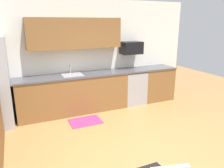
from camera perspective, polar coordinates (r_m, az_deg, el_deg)
ground_plane at (r=3.84m, az=6.46°, el=-18.34°), size 12.00×12.00×0.00m
wall_back at (r=5.68m, az=-6.91°, el=7.52°), size 5.80×0.10×2.70m
cabinet_run_back at (r=5.44m, az=-9.80°, el=-2.71°), size 2.64×0.60×0.90m
cabinet_run_back_right at (r=6.41m, az=11.16°, el=0.05°), size 0.91×0.60×0.90m
countertop_back at (r=5.43m, az=-5.65°, el=2.57°), size 4.80×0.64×0.04m
upper_cabinets_back at (r=5.33m, az=-9.53°, el=12.85°), size 2.20×0.34×0.70m
oven_range at (r=6.02m, az=5.27°, el=-0.69°), size 0.60×0.60×0.91m
microwave at (r=5.90m, az=5.05°, el=9.32°), size 0.54×0.36×0.32m
sink_basin at (r=5.32m, az=-10.23°, el=1.67°), size 0.48×0.40×0.14m
sink_faucet at (r=5.45m, az=-10.78°, el=3.71°), size 0.02×0.02×0.24m
floor_mat at (r=5.03m, az=-6.90°, el=-9.57°), size 0.70×0.50×0.01m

